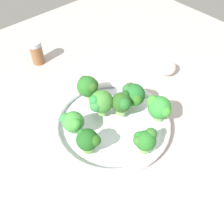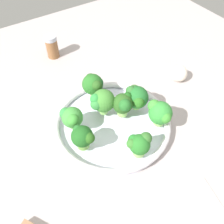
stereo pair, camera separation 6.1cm
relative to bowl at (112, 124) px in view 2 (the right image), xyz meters
The scene contains 12 objects.
ground_plane 4.25cm from the bowl, 145.80° to the right, with size 130.00×130.00×2.50cm, color #B3A7A5.
bowl is the anchor object (origin of this frame).
broccoli_floret_0 6.43cm from the bowl, 10.20° to the left, with size 5.69×6.40×6.91cm.
broccoli_floret_1 10.65cm from the bowl, 69.07° to the left, with size 5.86×5.01×5.79cm.
broccoli_floret_2 11.38cm from the bowl, ahead, with size 6.60×5.73×6.62cm.
broccoli_floret_3 6.11cm from the bowl, 88.45° to the right, with size 5.68×5.14×6.48cm.
broccoli_floret_4 11.01cm from the bowl, 108.07° to the left, with size 5.27×4.86×5.95cm.
broccoli_floret_5 8.98cm from the bowl, 86.93° to the right, with size 6.64×5.65×6.35cm.
broccoli_floret_6 12.22cm from the bowl, 127.31° to the right, with size 6.68×5.60×6.35cm.
broccoli_floret_7 11.82cm from the bowl, behind, with size 4.95×5.51×5.68cm.
garlic_bulb 26.79cm from the bowl, 80.52° to the right, with size 4.84×4.84×4.84cm, color #F3E2CF.
pepper_shaker 35.54cm from the bowl, ahead, with size 3.97×3.97×7.52cm.
Camera 2 is at (-31.14, 24.07, 51.24)cm, focal length 41.38 mm.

